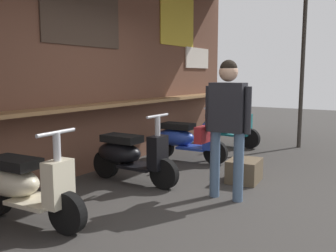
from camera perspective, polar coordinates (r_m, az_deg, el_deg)
The scene contains 8 objects.
ground_plane at distance 4.62m, azimuth 4.43°, elevation -10.73°, with size 25.83×25.83×0.00m, color #383533.
market_stall_facade at distance 5.52m, azimuth -12.93°, elevation 12.87°, with size 9.23×2.55×3.56m.
scooter_cream at distance 3.99m, azimuth -21.44°, elevation -8.44°, with size 0.49×1.40×0.97m.
scooter_black at distance 5.13m, azimuth -6.08°, elevation -4.39°, with size 0.46×1.40×0.97m.
scooter_blue at distance 6.37m, azimuth 2.50°, elevation -1.95°, with size 0.47×1.40×0.97m.
scooter_teal at distance 7.87m, azimuth 8.71°, elevation -0.15°, with size 0.49×1.40×0.97m.
shopper_with_handbag at distance 4.37m, azimuth 8.95°, elevation 1.53°, with size 0.27×0.65×1.64m.
merchandise_crate at distance 5.29m, azimuth 11.66°, elevation -6.72°, with size 0.51×0.41×0.31m, color brown.
Camera 1 is at (-3.88, -2.05, 1.47)m, focal length 39.60 mm.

